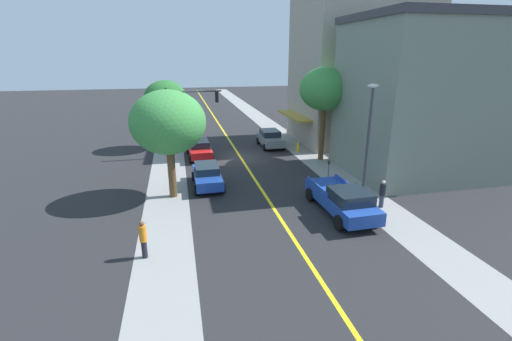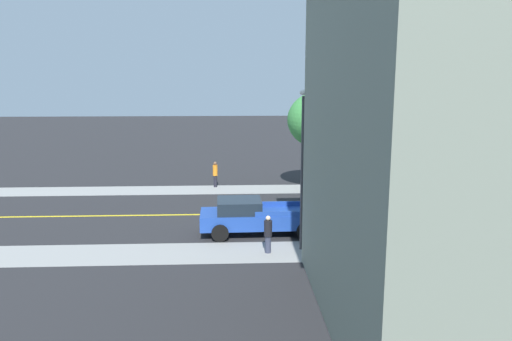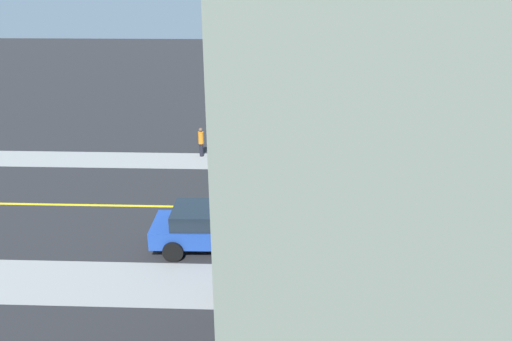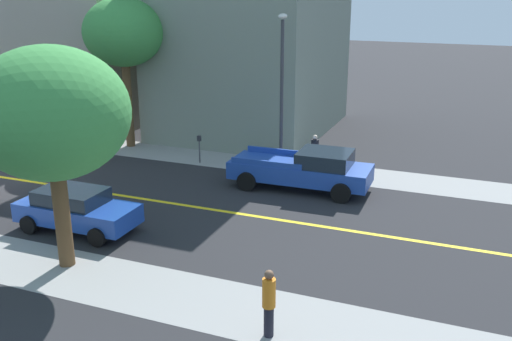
# 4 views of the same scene
# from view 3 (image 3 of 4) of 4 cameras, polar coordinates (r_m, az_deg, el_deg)

# --- Properties ---
(ground_plane) EXTENTS (140.00, 140.00, 0.00)m
(ground_plane) POSITION_cam_3_polar(r_m,az_deg,el_deg) (24.55, 27.45, -4.48)
(ground_plane) COLOR #262628
(sidewalk_right) EXTENTS (2.63, 126.00, 0.01)m
(sidewalk_right) POSITION_cam_3_polar(r_m,az_deg,el_deg) (29.72, 22.78, 0.71)
(sidewalk_right) COLOR gray
(sidewalk_right) RESTS_ON ground
(road_centerline_stripe) EXTENTS (0.20, 126.00, 0.00)m
(road_centerline_stripe) POSITION_cam_3_polar(r_m,az_deg,el_deg) (24.55, 27.45, -4.47)
(road_centerline_stripe) COLOR yellow
(road_centerline_stripe) RESTS_ON ground
(pale_office_building) EXTENTS (11.18, 8.95, 11.21)m
(pale_office_building) POSITION_cam_3_polar(r_m,az_deg,el_deg) (9.29, 28.10, -8.23)
(pale_office_building) COLOR gray
(pale_office_building) RESTS_ON ground
(street_tree_left_near) EXTENTS (4.50, 4.50, 6.64)m
(street_tree_left_near) POSITION_cam_3_polar(r_m,az_deg,el_deg) (26.23, 8.26, 10.29)
(street_tree_left_near) COLOR brown
(street_tree_left_near) RESTS_ON ground
(parking_meter) EXTENTS (0.12, 0.18, 1.35)m
(parking_meter) POSITION_cam_3_polar(r_m,az_deg,el_deg) (17.59, 14.54, -9.63)
(parking_meter) COLOR #4C4C51
(parking_meter) RESTS_ON ground
(traffic_light_mast) EXTENTS (4.66, 0.32, 5.96)m
(traffic_light_mast) POSITION_cam_3_polar(r_m,az_deg,el_deg) (27.71, 27.73, 7.20)
(traffic_light_mast) COLOR #474C47
(traffic_light_mast) RESTS_ON ground
(street_lamp) EXTENTS (0.70, 0.36, 7.00)m
(street_lamp) POSITION_cam_3_polar(r_m,az_deg,el_deg) (15.10, 1.64, 0.10)
(street_lamp) COLOR #38383D
(street_lamp) RESTS_ON ground
(red_sedan_right_curb) EXTENTS (2.13, 4.61, 1.49)m
(red_sedan_right_curb) POSITION_cam_3_polar(r_m,az_deg,el_deg) (27.53, 26.58, 0.19)
(red_sedan_right_curb) COLOR red
(red_sedan_right_curb) RESTS_ON ground
(blue_sedan_right_curb) EXTENTS (1.98, 4.26, 1.48)m
(blue_sedan_right_curb) POSITION_cam_3_polar(r_m,az_deg,el_deg) (25.35, 11.40, 0.40)
(blue_sedan_right_curb) COLOR #1E429E
(blue_sedan_right_curb) RESTS_ON ground
(blue_pickup_truck) EXTENTS (2.42, 5.88, 1.72)m
(blue_pickup_truck) POSITION_cam_3_polar(r_m,az_deg,el_deg) (18.73, -4.14, -6.90)
(blue_pickup_truck) COLOR #1E429E
(blue_pickup_truck) RESTS_ON ground
(pedestrian_orange_shirt) EXTENTS (0.33, 0.33, 1.78)m
(pedestrian_orange_shirt) POSITION_cam_3_polar(r_m,az_deg,el_deg) (28.58, -6.68, 3.54)
(pedestrian_orange_shirt) COLOR black
(pedestrian_orange_shirt) RESTS_ON ground
(pedestrian_black_shirt) EXTENTS (0.35, 0.35, 1.66)m
(pedestrian_black_shirt) POSITION_cam_3_polar(r_m,az_deg,el_deg) (16.41, -3.88, -11.45)
(pedestrian_black_shirt) COLOR #33384C
(pedestrian_black_shirt) RESTS_ON ground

